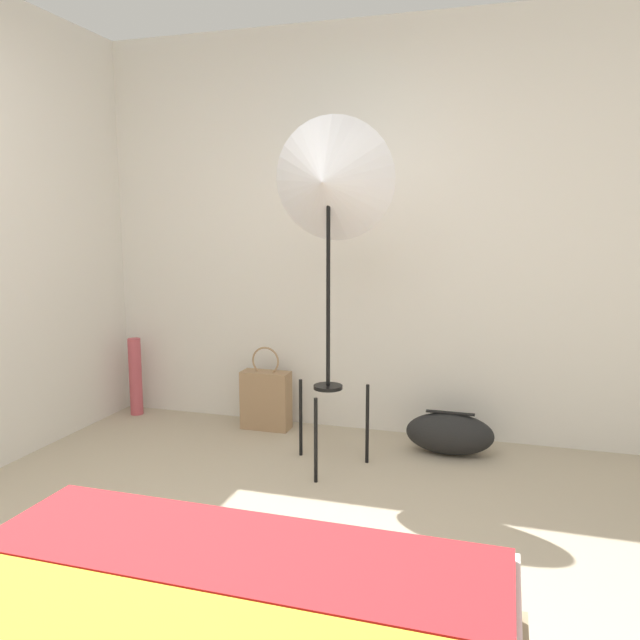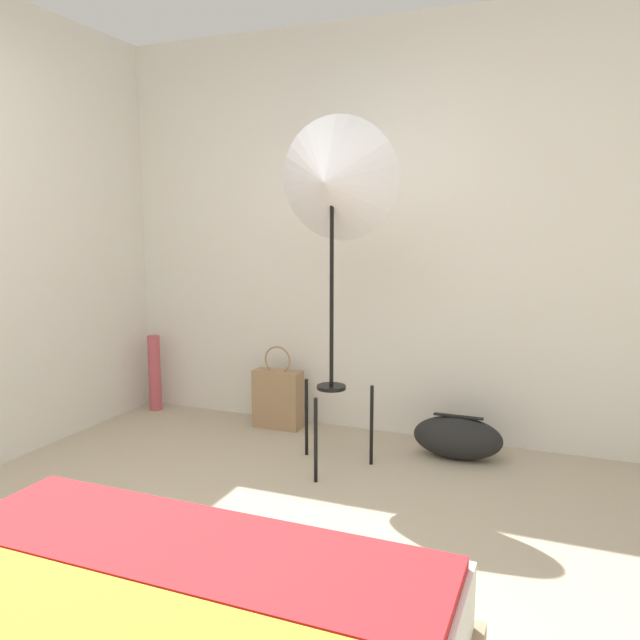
{
  "view_description": "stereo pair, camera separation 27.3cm",
  "coord_description": "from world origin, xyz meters",
  "px_view_note": "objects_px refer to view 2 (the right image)",
  "views": [
    {
      "loc": [
        0.91,
        -1.57,
        1.35
      ],
      "look_at": [
        0.0,
        1.44,
        0.87
      ],
      "focal_mm": 35.0,
      "sensor_mm": 36.0,
      "label": 1
    },
    {
      "loc": [
        1.17,
        -1.48,
        1.35
      ],
      "look_at": [
        0.0,
        1.44,
        0.87
      ],
      "focal_mm": 35.0,
      "sensor_mm": 36.0,
      "label": 2
    }
  ],
  "objects_px": {
    "duffel_bag": "(458,438)",
    "tote_bag": "(278,398)",
    "paper_roll": "(155,373)",
    "photo_umbrella": "(332,183)"
  },
  "relations": [
    {
      "from": "photo_umbrella",
      "to": "tote_bag",
      "type": "bearing_deg",
      "value": 138.38
    },
    {
      "from": "photo_umbrella",
      "to": "tote_bag",
      "type": "height_order",
      "value": "photo_umbrella"
    },
    {
      "from": "photo_umbrella",
      "to": "duffel_bag",
      "type": "bearing_deg",
      "value": 31.66
    },
    {
      "from": "tote_bag",
      "to": "paper_roll",
      "type": "distance_m",
      "value": 1.01
    },
    {
      "from": "tote_bag",
      "to": "duffel_bag",
      "type": "distance_m",
      "value": 1.22
    },
    {
      "from": "duffel_bag",
      "to": "paper_roll",
      "type": "height_order",
      "value": "paper_roll"
    },
    {
      "from": "duffel_bag",
      "to": "tote_bag",
      "type": "bearing_deg",
      "value": 174.37
    },
    {
      "from": "duffel_bag",
      "to": "paper_roll",
      "type": "bearing_deg",
      "value": 176.26
    },
    {
      "from": "photo_umbrella",
      "to": "duffel_bag",
      "type": "relative_size",
      "value": 3.74
    },
    {
      "from": "photo_umbrella",
      "to": "tote_bag",
      "type": "xyz_separation_m",
      "value": [
        -0.58,
        0.51,
        -1.37
      ]
    }
  ]
}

